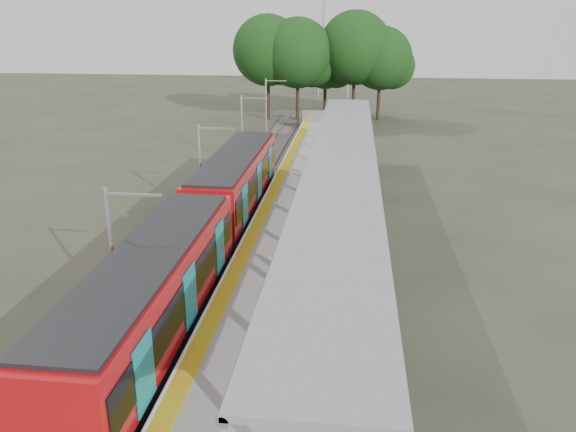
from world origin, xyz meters
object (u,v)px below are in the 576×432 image
object	(u,v)px
info_pillar_near	(309,271)
litter_bin	(347,194)
train	(204,223)
bench_far	(360,168)
info_pillar_far	(331,176)
bench_mid	(355,207)
bench_near	(334,307)

from	to	relation	value
info_pillar_near	litter_bin	size ratio (longest dim) A/B	1.78
train	info_pillar_near	xyz separation A→B (m)	(5.07, -3.86, -0.32)
bench_far	info_pillar_far	distance (m)	3.24
bench_mid	litter_bin	world-z (taller)	litter_bin
info_pillar_far	bench_mid	bearing A→B (deg)	-49.27
bench_mid	info_pillar_near	bearing A→B (deg)	-78.79
bench_near	litter_bin	bearing A→B (deg)	99.21
bench_far	litter_bin	bearing A→B (deg)	-107.30
bench_mid	info_pillar_near	xyz separation A→B (m)	(-1.75, -8.62, 0.26)
info_pillar_near	litter_bin	world-z (taller)	info_pillar_near
bench_mid	bench_far	size ratio (longest dim) A/B	0.81
bench_near	train	bearing A→B (deg)	144.08
info_pillar_near	litter_bin	bearing A→B (deg)	86.24
info_pillar_near	litter_bin	distance (m)	11.00
info_pillar_near	bench_near	bearing A→B (deg)	-64.02
train	bench_near	distance (m)	8.85
info_pillar_near	info_pillar_far	distance (m)	13.65
bench_near	info_pillar_far	xyz separation A→B (m)	(-0.82, 16.14, 0.11)
bench_mid	litter_bin	size ratio (longest dim) A/B	1.45
train	litter_bin	distance (m)	9.51
train	info_pillar_far	size ratio (longest dim) A/B	16.53
bench_far	litter_bin	size ratio (longest dim) A/B	1.78
info_pillar_near	info_pillar_far	bearing A→B (deg)	91.83
bench_far	bench_mid	bearing A→B (deg)	-101.39
bench_mid	info_pillar_far	xyz separation A→B (m)	(-1.50, 5.03, 0.24)
train	bench_far	bearing A→B (deg)	60.39
train	bench_mid	world-z (taller)	train
bench_mid	info_pillar_far	world-z (taller)	info_pillar_far
info_pillar_near	info_pillar_far	xyz separation A→B (m)	(0.24, 13.65, -0.01)
bench_near	litter_bin	world-z (taller)	bench_near
train	bench_mid	bearing A→B (deg)	34.93
info_pillar_far	bench_near	bearing A→B (deg)	-62.99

